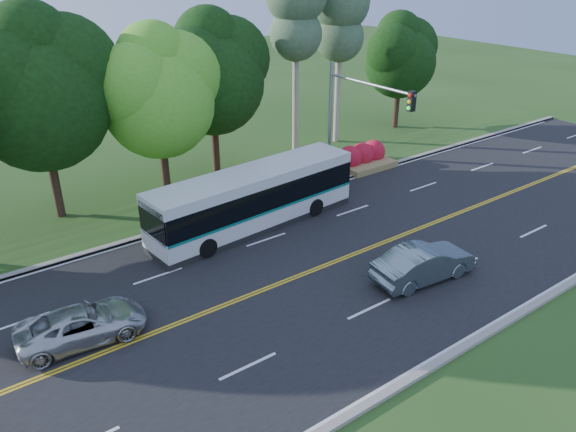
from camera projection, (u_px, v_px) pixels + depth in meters
ground at (321, 267)px, 24.25m from camera, size 120.00×120.00×0.00m
road at (321, 267)px, 24.25m from camera, size 60.00×14.00×0.02m
curb_north at (235, 210)px, 29.41m from camera, size 60.00×0.30×0.15m
curb_south at (455, 353)px, 19.02m from camera, size 60.00×0.30×0.15m
grass_verge at (217, 199)px, 30.77m from camera, size 60.00×4.00×0.10m
lane_markings at (320, 268)px, 24.19m from camera, size 57.60×13.82×0.00m
tree_row at (86, 78)px, 27.41m from camera, size 44.70×9.10×13.84m
bougainvillea_hedge at (328, 165)px, 33.70m from camera, size 9.50×2.25×1.50m
traffic_signal at (354, 111)px, 29.63m from camera, size 0.42×6.10×7.00m
transit_bus at (254, 199)px, 27.24m from camera, size 11.15×3.28×2.88m
sedan at (424, 263)px, 23.06m from camera, size 4.68×2.05×1.49m
suv at (82, 324)px, 19.52m from camera, size 4.60×2.49×1.23m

